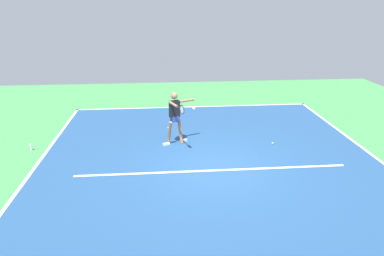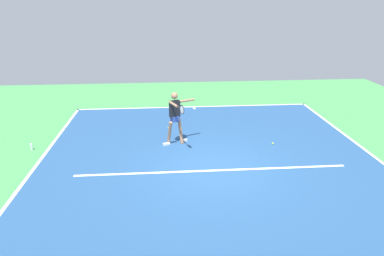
# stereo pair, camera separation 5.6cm
# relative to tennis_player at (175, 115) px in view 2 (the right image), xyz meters

# --- Properties ---
(ground_plane) EXTENTS (22.25, 22.25, 0.00)m
(ground_plane) POSITION_rel_tennis_player_xyz_m (-0.99, 1.85, -1.06)
(ground_plane) COLOR #428E4C
(court_surface) EXTENTS (10.58, 12.29, 0.00)m
(court_surface) POSITION_rel_tennis_player_xyz_m (-0.99, 1.85, -1.05)
(court_surface) COLOR navy
(court_surface) RESTS_ON ground_plane
(court_line_baseline_near) EXTENTS (10.58, 0.10, 0.01)m
(court_line_baseline_near) POSITION_rel_tennis_player_xyz_m (-0.99, -4.24, -1.05)
(court_line_baseline_near) COLOR white
(court_line_baseline_near) RESTS_ON ground_plane
(court_line_sideline_left) EXTENTS (0.10, 12.29, 0.01)m
(court_line_sideline_left) POSITION_rel_tennis_player_xyz_m (-6.23, 1.85, -1.05)
(court_line_sideline_left) COLOR white
(court_line_sideline_left) RESTS_ON ground_plane
(court_line_sideline_right) EXTENTS (0.10, 12.29, 0.01)m
(court_line_sideline_right) POSITION_rel_tennis_player_xyz_m (4.25, 1.85, -1.05)
(court_line_sideline_right) COLOR white
(court_line_sideline_right) RESTS_ON ground_plane
(court_line_service) EXTENTS (7.94, 0.10, 0.01)m
(court_line_service) POSITION_rel_tennis_player_xyz_m (-0.99, 2.09, -1.05)
(court_line_service) COLOR white
(court_line_service) RESTS_ON ground_plane
(court_line_centre_mark) EXTENTS (0.10, 0.30, 0.01)m
(court_line_centre_mark) POSITION_rel_tennis_player_xyz_m (-0.99, -4.04, -1.05)
(court_line_centre_mark) COLOR white
(court_line_centre_mark) RESTS_ON ground_plane
(tennis_player) EXTENTS (1.12, 1.37, 1.83)m
(tennis_player) POSITION_rel_tennis_player_xyz_m (0.00, 0.00, 0.00)
(tennis_player) COLOR #9E7051
(tennis_player) RESTS_ON ground_plane
(tennis_ball_by_sideline) EXTENTS (0.07, 0.07, 0.07)m
(tennis_ball_by_sideline) POSITION_rel_tennis_player_xyz_m (-3.32, 0.34, -1.02)
(tennis_ball_by_sideline) COLOR #CCE033
(tennis_ball_by_sideline) RESTS_ON ground_plane
(tennis_ball_near_service_line) EXTENTS (0.07, 0.07, 0.07)m
(tennis_ball_near_service_line) POSITION_rel_tennis_player_xyz_m (0.22, -1.49, -1.02)
(tennis_ball_near_service_line) COLOR #C6E53D
(tennis_ball_near_service_line) RESTS_ON ground_plane
(water_bottle) EXTENTS (0.07, 0.07, 0.22)m
(water_bottle) POSITION_rel_tennis_player_xyz_m (4.77, 0.15, -0.95)
(water_bottle) COLOR white
(water_bottle) RESTS_ON ground_plane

